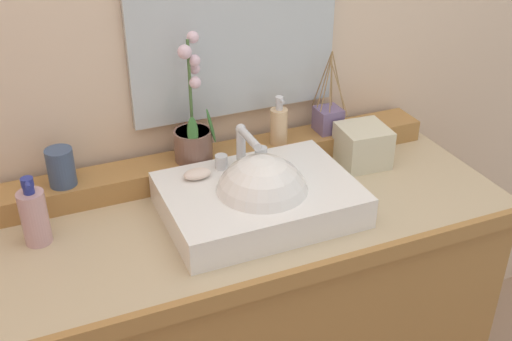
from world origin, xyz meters
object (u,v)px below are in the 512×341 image
at_px(sink_basin, 261,200).
at_px(soap_dispenser, 279,125).
at_px(soap_bar, 197,174).
at_px(reed_diffuser, 328,118).
at_px(tissue_box, 363,145).
at_px(potted_plant, 193,132).
at_px(lotion_bottle, 34,216).
at_px(tumbler_cup, 61,167).

height_order(sink_basin, soap_dispenser, soap_dispenser).
bearing_deg(soap_bar, reed_diffuser, 17.78).
bearing_deg(tissue_box, sink_basin, -160.38).
height_order(soap_bar, tissue_box, tissue_box).
bearing_deg(soap_dispenser, potted_plant, 179.29).
bearing_deg(lotion_bottle, soap_bar, 0.26).
xyz_separation_m(soap_dispenser, tissue_box, (0.22, -0.10, -0.06)).
height_order(soap_dispenser, tumbler_cup, soap_dispenser).
bearing_deg(soap_dispenser, reed_diffuser, 5.50).
relative_size(tumbler_cup, lotion_bottle, 0.57).
xyz_separation_m(sink_basin, potted_plant, (-0.09, 0.23, 0.10)).
height_order(sink_basin, reed_diffuser, reed_diffuser).
xyz_separation_m(potted_plant, reed_diffuser, (0.41, 0.01, -0.04)).
bearing_deg(potted_plant, lotion_bottle, -162.84).
relative_size(reed_diffuser, tissue_box, 1.85).
bearing_deg(reed_diffuser, sink_basin, -142.49).
height_order(sink_basin, soap_bar, sink_basin).
xyz_separation_m(tumbler_cup, reed_diffuser, (0.75, 0.01, -0.01)).
height_order(soap_dispenser, tissue_box, soap_dispenser).
distance_m(sink_basin, reed_diffuser, 0.40).
distance_m(reed_diffuser, tissue_box, 0.13).
relative_size(potted_plant, reed_diffuser, 1.43).
height_order(soap_bar, potted_plant, potted_plant).
relative_size(sink_basin, soap_dispenser, 3.32).
xyz_separation_m(soap_bar, potted_plant, (0.03, 0.13, 0.05)).
bearing_deg(soap_bar, lotion_bottle, -179.74).
relative_size(sink_basin, potted_plant, 1.35).
bearing_deg(tissue_box, soap_bar, -176.44).
distance_m(sink_basin, lotion_bottle, 0.53).
xyz_separation_m(potted_plant, lotion_bottle, (-0.42, -0.13, -0.07)).
bearing_deg(sink_basin, soap_bar, 141.80).
bearing_deg(reed_diffuser, lotion_bottle, -170.21).
xyz_separation_m(potted_plant, tumbler_cup, (-0.34, 0.00, -0.03)).
distance_m(tumbler_cup, lotion_bottle, 0.16).
height_order(soap_bar, soap_dispenser, soap_dispenser).
height_order(soap_bar, lotion_bottle, lotion_bottle).
relative_size(soap_bar, soap_dispenser, 0.50).
height_order(tumbler_cup, tissue_box, tumbler_cup).
bearing_deg(lotion_bottle, reed_diffuser, 9.79).
xyz_separation_m(sink_basin, soap_bar, (-0.13, 0.10, 0.05)).
relative_size(potted_plant, tumbler_cup, 3.53).
distance_m(tumbler_cup, tissue_box, 0.81).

